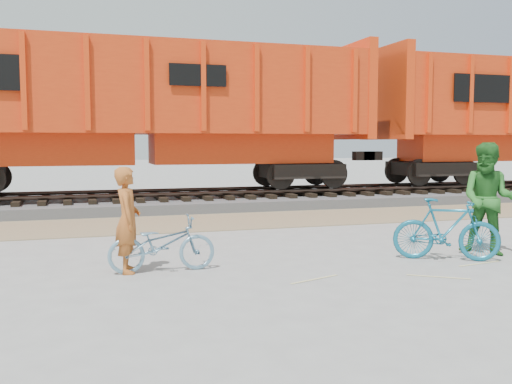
% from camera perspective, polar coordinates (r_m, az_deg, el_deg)
% --- Properties ---
extents(ground, '(120.00, 120.00, 0.00)m').
position_cam_1_polar(ground, '(9.49, 9.56, -7.12)').
color(ground, '#9E9E99').
rests_on(ground, ground).
extents(gravel_strip, '(120.00, 3.00, 0.02)m').
position_cam_1_polar(gravel_strip, '(14.54, -0.23, -2.83)').
color(gravel_strip, '#9E8862').
rests_on(gravel_strip, ground).
extents(ballast_bed, '(120.00, 4.00, 0.30)m').
position_cam_1_polar(ballast_bed, '(17.88, -3.50, -0.93)').
color(ballast_bed, slate).
rests_on(ballast_bed, ground).
extents(track, '(120.00, 2.60, 0.24)m').
position_cam_1_polar(track, '(17.85, -3.51, 0.10)').
color(track, black).
rests_on(track, ballast_bed).
extents(hopper_car_center, '(14.00, 3.13, 4.65)m').
position_cam_1_polar(hopper_car_center, '(17.40, -11.41, 8.24)').
color(hopper_car_center, black).
rests_on(hopper_car_center, track).
extents(bicycle_blue, '(1.63, 0.58, 0.86)m').
position_cam_1_polar(bicycle_blue, '(8.86, -9.38, -5.16)').
color(bicycle_blue, '#6B96B0').
rests_on(bicycle_blue, ground).
extents(bicycle_teal, '(1.76, 1.29, 1.05)m').
position_cam_1_polar(bicycle_teal, '(10.10, 18.50, -3.57)').
color(bicycle_teal, '#156988').
rests_on(bicycle_teal, ground).
extents(person_solo, '(0.44, 0.62, 1.61)m').
position_cam_1_polar(person_solo, '(8.85, -12.72, -2.75)').
color(person_solo, '#AD5923').
rests_on(person_solo, ground).
extents(person_man, '(1.21, 1.21, 1.98)m').
position_cam_1_polar(person_man, '(10.81, 22.26, -0.64)').
color(person_man, '#266924').
rests_on(person_man, ground).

